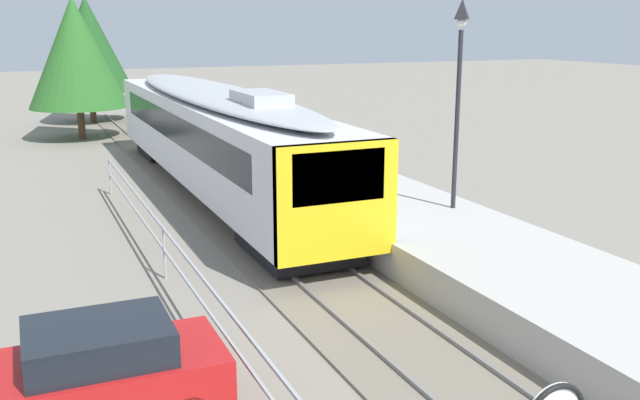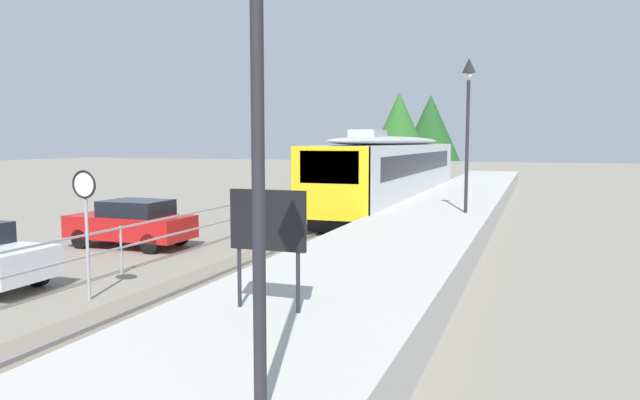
# 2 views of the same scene
# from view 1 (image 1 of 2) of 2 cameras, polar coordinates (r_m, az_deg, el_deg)

# --- Properties ---
(ground_plane) EXTENTS (160.00, 160.00, 0.00)m
(ground_plane) POSITION_cam_1_polar(r_m,az_deg,el_deg) (17.53, -12.03, -5.06)
(ground_plane) COLOR gray
(track_rails) EXTENTS (3.20, 60.00, 0.14)m
(track_rails) POSITION_cam_1_polar(r_m,az_deg,el_deg) (18.30, -2.80, -3.83)
(track_rails) COLOR slate
(track_rails) RESTS_ON ground
(commuter_train) EXTENTS (2.82, 19.85, 3.74)m
(commuter_train) POSITION_cam_1_polar(r_m,az_deg,el_deg) (23.96, -8.51, 5.47)
(commuter_train) COLOR silver
(commuter_train) RESTS_ON track_rails
(station_platform) EXTENTS (3.90, 60.00, 0.90)m
(station_platform) POSITION_cam_1_polar(r_m,az_deg,el_deg) (19.52, 6.14, -1.48)
(station_platform) COLOR #B7B5AD
(station_platform) RESTS_ON ground
(platform_lamp_mid_platform) EXTENTS (0.34, 0.34, 5.35)m
(platform_lamp_mid_platform) POSITION_cam_1_polar(r_m,az_deg,el_deg) (18.52, 11.20, 10.61)
(platform_lamp_mid_platform) COLOR #232328
(platform_lamp_mid_platform) RESTS_ON station_platform
(parked_hatchback_red) EXTENTS (4.01, 1.79, 1.53)m
(parked_hatchback_red) POSITION_cam_1_polar(r_m,az_deg,el_deg) (10.82, -18.31, -13.30)
(parked_hatchback_red) COLOR red
(parked_hatchback_red) RESTS_ON ground
(tree_behind_carpark) EXTENTS (4.82, 4.82, 7.00)m
(tree_behind_carpark) POSITION_cam_1_polar(r_m,az_deg,el_deg) (37.46, -19.12, 11.18)
(tree_behind_carpark) COLOR brown
(tree_behind_carpark) RESTS_ON ground
(tree_behind_station_far) EXTENTS (4.91, 4.91, 7.22)m
(tree_behind_station_far) POSITION_cam_1_polar(r_m,az_deg,el_deg) (43.81, -18.23, 11.83)
(tree_behind_station_far) COLOR brown
(tree_behind_station_far) RESTS_ON ground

